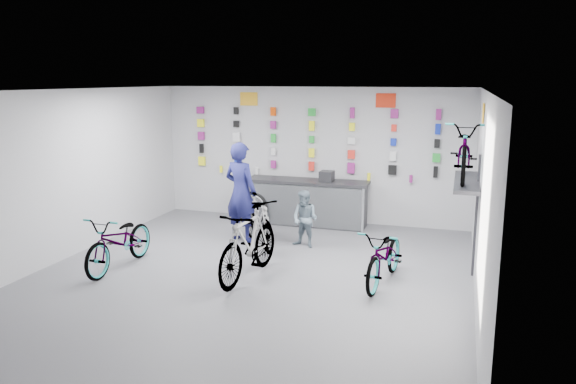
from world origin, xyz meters
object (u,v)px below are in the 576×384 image
(counter, at_px, (307,203))
(bike_right, at_px, (385,256))
(bike_left, at_px, (120,241))
(bike_service, at_px, (259,221))
(clerk, at_px, (241,192))
(customer, at_px, (305,219))
(bike_center, at_px, (249,243))

(counter, xyz_separation_m, bike_right, (2.15, -3.17, -0.03))
(bike_left, xyz_separation_m, bike_service, (1.81, 1.89, 0.03))
(bike_right, relative_size, clerk, 0.89)
(bike_right, xyz_separation_m, customer, (-1.73, 1.52, 0.09))
(bike_right, bearing_deg, customer, 146.62)
(bike_service, bearing_deg, bike_left, -171.64)
(counter, height_order, bike_right, counter)
(bike_center, bearing_deg, bike_service, 110.80)
(counter, bearing_deg, bike_service, -102.95)
(bike_left, bearing_deg, bike_right, 8.30)
(bike_right, height_order, bike_service, bike_service)
(counter, xyz_separation_m, bike_service, (-0.43, -1.88, 0.02))
(bike_right, relative_size, customer, 1.59)
(customer, bearing_deg, bike_service, -148.96)
(counter, distance_m, bike_right, 3.83)
(bike_center, bearing_deg, clerk, 121.00)
(counter, relative_size, bike_right, 1.54)
(clerk, relative_size, customer, 1.79)
(counter, height_order, bike_service, bike_service)
(bike_left, relative_size, customer, 1.67)
(counter, xyz_separation_m, customer, (0.42, -1.64, 0.06))
(counter, height_order, clerk, clerk)
(clerk, bearing_deg, counter, -103.08)
(bike_center, distance_m, bike_service, 1.76)
(bike_center, xyz_separation_m, customer, (0.40, 1.93, -0.04))
(bike_left, bearing_deg, bike_service, 46.81)
(bike_left, bearing_deg, bike_center, 5.41)
(bike_service, xyz_separation_m, customer, (0.85, 0.23, 0.04))
(bike_center, xyz_separation_m, clerk, (-0.92, 1.97, 0.40))
(bike_center, height_order, customer, bike_center)
(bike_left, relative_size, bike_service, 1.08)
(bike_left, distance_m, bike_center, 2.27)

